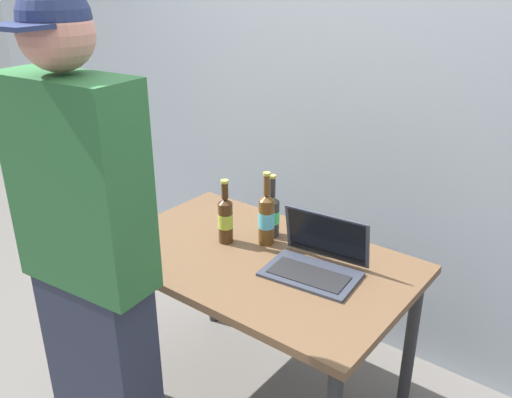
{
  "coord_description": "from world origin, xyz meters",
  "views": [
    {
      "loc": [
        1.15,
        -1.49,
        1.8
      ],
      "look_at": [
        -0.01,
        0.0,
        0.99
      ],
      "focal_mm": 37.52,
      "sensor_mm": 36.0,
      "label": 1
    }
  ],
  "objects": [
    {
      "name": "desk",
      "position": [
        0.0,
        0.0,
        0.65
      ],
      "size": [
        1.23,
        0.76,
        0.74
      ],
      "color": "brown",
      "rests_on": "ground"
    },
    {
      "name": "beer_bottle_dark",
      "position": [
        -0.18,
        0.02,
        0.85
      ],
      "size": [
        0.06,
        0.06,
        0.28
      ],
      "color": "#472B14",
      "rests_on": "desk"
    },
    {
      "name": "ground_plane",
      "position": [
        0.0,
        0.0,
        0.0
      ],
      "size": [
        8.0,
        8.0,
        0.0
      ],
      "primitive_type": "plane",
      "color": "slate",
      "rests_on": "ground"
    },
    {
      "name": "person_figure",
      "position": [
        -0.19,
        -0.64,
        0.92
      ],
      "size": [
        0.47,
        0.3,
        1.78
      ],
      "color": "#2D3347",
      "rests_on": "ground"
    },
    {
      "name": "beer_bottle_amber",
      "position": [
        -0.07,
        0.19,
        0.84
      ],
      "size": [
        0.06,
        0.06,
        0.28
      ],
      "color": "#333333",
      "rests_on": "desk"
    },
    {
      "name": "beer_bottle_green",
      "position": [
        -0.04,
        0.12,
        0.85
      ],
      "size": [
        0.07,
        0.07,
        0.32
      ],
      "color": "brown",
      "rests_on": "desk"
    },
    {
      "name": "back_wall",
      "position": [
        0.0,
        0.76,
        1.3
      ],
      "size": [
        6.0,
        0.1,
        2.6
      ],
      "primitive_type": "cube",
      "color": "#99A3AD",
      "rests_on": "ground"
    },
    {
      "name": "laptop",
      "position": [
        0.24,
        0.05,
        0.78
      ],
      "size": [
        0.38,
        0.3,
        0.21
      ],
      "color": "#383D4C",
      "rests_on": "desk"
    }
  ]
}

